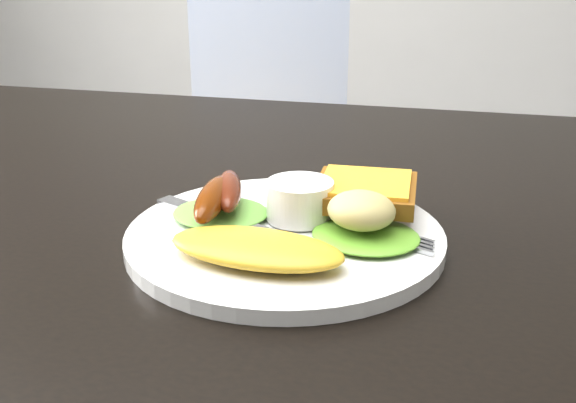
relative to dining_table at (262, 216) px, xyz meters
name	(u,v)px	position (x,y,z in m)	size (l,w,h in m)	color
dining_table	(262,216)	(0.00, 0.00, 0.00)	(1.20, 0.80, 0.04)	black
dining_chair	(251,176)	(-0.29, 0.89, -0.28)	(0.39, 0.39, 0.05)	tan
person	(199,79)	(-0.23, 0.45, 0.04)	(0.55, 0.37, 1.53)	navy
plate	(285,237)	(0.05, -0.10, 0.03)	(0.25, 0.25, 0.01)	white
lettuce_left	(221,213)	(-0.01, -0.09, 0.04)	(0.08, 0.07, 0.01)	#5C942F
lettuce_right	(366,235)	(0.11, -0.10, 0.04)	(0.08, 0.07, 0.01)	#3D8A1F
omelette	(256,248)	(0.04, -0.16, 0.04)	(0.13, 0.06, 0.02)	yellow
sausage_a	(213,198)	(-0.01, -0.10, 0.05)	(0.02, 0.09, 0.02)	#642B06
sausage_b	(229,190)	(-0.01, -0.08, 0.05)	(0.02, 0.09, 0.02)	#5A1C0F
ramekin	(300,200)	(0.05, -0.08, 0.05)	(0.05, 0.05, 0.03)	white
toast_a	(340,198)	(0.08, -0.03, 0.04)	(0.07, 0.07, 0.01)	olive
toast_b	(365,192)	(0.10, -0.05, 0.05)	(0.08, 0.08, 0.01)	brown
potato_salad	(361,210)	(0.11, -0.10, 0.06)	(0.05, 0.05, 0.03)	beige
fork	(240,225)	(0.01, -0.10, 0.03)	(0.18, 0.01, 0.00)	#ADAFB7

